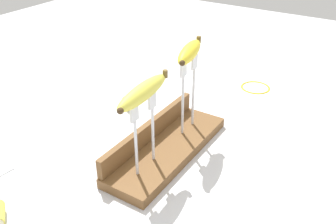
# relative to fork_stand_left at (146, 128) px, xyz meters

# --- Properties ---
(ground_plane) EXTENTS (3.00, 3.00, 0.00)m
(ground_plane) POSITION_rel_fork_stand_left_xyz_m (0.10, 0.00, -0.13)
(ground_plane) COLOR silver
(wooden_board) EXTENTS (0.40, 0.13, 0.03)m
(wooden_board) POSITION_rel_fork_stand_left_xyz_m (0.10, 0.00, -0.12)
(wooden_board) COLOR brown
(wooden_board) RESTS_ON ground
(board_backstop) EXTENTS (0.40, 0.02, 0.05)m
(board_backstop) POSITION_rel_fork_stand_left_xyz_m (0.10, 0.06, -0.08)
(board_backstop) COLOR brown
(board_backstop) RESTS_ON wooden_board
(fork_stand_left) EXTENTS (0.09, 0.01, 0.18)m
(fork_stand_left) POSITION_rel_fork_stand_left_xyz_m (0.00, 0.00, 0.00)
(fork_stand_left) COLOR silver
(fork_stand_left) RESTS_ON wooden_board
(fork_stand_right) EXTENTS (0.08, 0.01, 0.20)m
(fork_stand_right) POSITION_rel_fork_stand_left_xyz_m (0.20, 0.00, 0.01)
(fork_stand_right) COLOR silver
(fork_stand_right) RESTS_ON wooden_board
(banana_raised_left) EXTENTS (0.19, 0.05, 0.04)m
(banana_raised_left) POSITION_rel_fork_stand_left_xyz_m (-0.00, -0.00, 0.09)
(banana_raised_left) COLOR #DBD147
(banana_raised_left) RESTS_ON fork_stand_left
(banana_raised_right) EXTENTS (0.16, 0.07, 0.04)m
(banana_raised_right) POSITION_rel_fork_stand_left_xyz_m (0.20, -0.00, 0.12)
(banana_raised_right) COLOR yellow
(banana_raised_right) RESTS_ON fork_stand_right
(banana_chunk_near) EXTENTS (0.05, 0.06, 0.04)m
(banana_chunk_near) POSITION_rel_fork_stand_left_xyz_m (0.24, 0.24, -0.12)
(banana_chunk_near) COLOR #B2C138
(banana_chunk_near) RESTS_ON ground
(wire_coil) EXTENTS (0.10, 0.10, 0.01)m
(wire_coil) POSITION_rel_fork_stand_left_xyz_m (0.59, -0.05, -0.13)
(wire_coil) COLOR gold
(wire_coil) RESTS_ON ground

